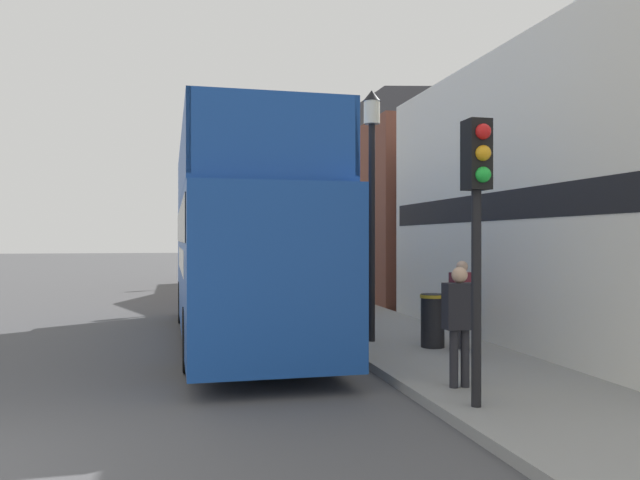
{
  "coord_description": "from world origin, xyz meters",
  "views": [
    {
      "loc": [
        2.36,
        -6.19,
        2.17
      ],
      "look_at": [
        5.16,
        5.84,
        2.15
      ],
      "focal_mm": 35.0,
      "sensor_mm": 36.0,
      "label": 1
    }
  ],
  "objects_px": {
    "traffic_signal": "(477,196)",
    "lamp_post_second": "(287,198)",
    "pedestrian_second": "(462,296)",
    "pedestrian_nearest": "(459,315)",
    "lamp_post_third": "(255,211)",
    "parked_car_ahead_of_bus": "(234,280)",
    "lamp_post_nearest": "(372,169)",
    "tour_bus": "(239,251)",
    "litter_bin": "(433,319)"
  },
  "relations": [
    {
      "from": "pedestrian_nearest",
      "to": "lamp_post_third",
      "type": "distance_m",
      "value": 22.39
    },
    {
      "from": "lamp_post_third",
      "to": "parked_car_ahead_of_bus",
      "type": "bearing_deg",
      "value": -102.13
    },
    {
      "from": "lamp_post_second",
      "to": "litter_bin",
      "type": "bearing_deg",
      "value": -84.52
    },
    {
      "from": "tour_bus",
      "to": "pedestrian_second",
      "type": "relative_size",
      "value": 6.25
    },
    {
      "from": "pedestrian_nearest",
      "to": "lamp_post_nearest",
      "type": "height_order",
      "value": "lamp_post_nearest"
    },
    {
      "from": "traffic_signal",
      "to": "lamp_post_third",
      "type": "bearing_deg",
      "value": 89.42
    },
    {
      "from": "pedestrian_second",
      "to": "lamp_post_third",
      "type": "xyz_separation_m",
      "value": [
        -1.38,
        19.51,
        2.42
      ]
    },
    {
      "from": "pedestrian_nearest",
      "to": "traffic_signal",
      "type": "height_order",
      "value": "traffic_signal"
    },
    {
      "from": "pedestrian_nearest",
      "to": "litter_bin",
      "type": "bearing_deg",
      "value": 73.17
    },
    {
      "from": "lamp_post_second",
      "to": "traffic_signal",
      "type": "bearing_deg",
      "value": -90.77
    },
    {
      "from": "tour_bus",
      "to": "pedestrian_second",
      "type": "bearing_deg",
      "value": -36.92
    },
    {
      "from": "litter_bin",
      "to": "pedestrian_nearest",
      "type": "bearing_deg",
      "value": -106.83
    },
    {
      "from": "pedestrian_second",
      "to": "traffic_signal",
      "type": "bearing_deg",
      "value": -113.43
    },
    {
      "from": "parked_car_ahead_of_bus",
      "to": "lamp_post_third",
      "type": "bearing_deg",
      "value": 75.91
    },
    {
      "from": "lamp_post_nearest",
      "to": "parked_car_ahead_of_bus",
      "type": "bearing_deg",
      "value": 100.23
    },
    {
      "from": "pedestrian_nearest",
      "to": "tour_bus",
      "type": "bearing_deg",
      "value": 113.63
    },
    {
      "from": "pedestrian_nearest",
      "to": "lamp_post_nearest",
      "type": "distance_m",
      "value": 4.62
    },
    {
      "from": "lamp_post_nearest",
      "to": "litter_bin",
      "type": "relative_size",
      "value": 5.0
    },
    {
      "from": "pedestrian_second",
      "to": "lamp_post_nearest",
      "type": "bearing_deg",
      "value": 138.91
    },
    {
      "from": "parked_car_ahead_of_bus",
      "to": "traffic_signal",
      "type": "distance_m",
      "value": 15.12
    },
    {
      "from": "parked_car_ahead_of_bus",
      "to": "pedestrian_second",
      "type": "height_order",
      "value": "pedestrian_second"
    },
    {
      "from": "parked_car_ahead_of_bus",
      "to": "lamp_post_nearest",
      "type": "height_order",
      "value": "lamp_post_nearest"
    },
    {
      "from": "lamp_post_nearest",
      "to": "lamp_post_third",
      "type": "distance_m",
      "value": 18.32
    },
    {
      "from": "pedestrian_nearest",
      "to": "pedestrian_second",
      "type": "bearing_deg",
      "value": 63.4
    },
    {
      "from": "pedestrian_second",
      "to": "lamp_post_second",
      "type": "height_order",
      "value": "lamp_post_second"
    },
    {
      "from": "tour_bus",
      "to": "lamp_post_third",
      "type": "relative_size",
      "value": 2.05
    },
    {
      "from": "parked_car_ahead_of_bus",
      "to": "lamp_post_second",
      "type": "distance_m",
      "value": 3.44
    },
    {
      "from": "pedestrian_nearest",
      "to": "traffic_signal",
      "type": "bearing_deg",
      "value": -103.65
    },
    {
      "from": "parked_car_ahead_of_bus",
      "to": "lamp_post_nearest",
      "type": "bearing_deg",
      "value": -81.74
    },
    {
      "from": "traffic_signal",
      "to": "lamp_post_second",
      "type": "xyz_separation_m",
      "value": [
        0.19,
        14.07,
        0.88
      ]
    },
    {
      "from": "pedestrian_second",
      "to": "traffic_signal",
      "type": "distance_m",
      "value": 4.35
    },
    {
      "from": "parked_car_ahead_of_bus",
      "to": "pedestrian_nearest",
      "type": "distance_m",
      "value": 14.06
    },
    {
      "from": "lamp_post_nearest",
      "to": "pedestrian_nearest",
      "type": "bearing_deg",
      "value": -90.19
    },
    {
      "from": "tour_bus",
      "to": "parked_car_ahead_of_bus",
      "type": "bearing_deg",
      "value": 85.22
    },
    {
      "from": "parked_car_ahead_of_bus",
      "to": "pedestrian_second",
      "type": "distance_m",
      "value": 11.63
    },
    {
      "from": "lamp_post_second",
      "to": "lamp_post_third",
      "type": "distance_m",
      "value": 9.16
    },
    {
      "from": "parked_car_ahead_of_bus",
      "to": "lamp_post_second",
      "type": "xyz_separation_m",
      "value": [
        1.74,
        -0.84,
        2.84
      ]
    },
    {
      "from": "pedestrian_nearest",
      "to": "lamp_post_third",
      "type": "xyz_separation_m",
      "value": [
        -0.0,
        22.26,
        2.4
      ]
    },
    {
      "from": "pedestrian_second",
      "to": "traffic_signal",
      "type": "relative_size",
      "value": 0.47
    },
    {
      "from": "parked_car_ahead_of_bus",
      "to": "lamp_post_nearest",
      "type": "relative_size",
      "value": 0.89
    },
    {
      "from": "pedestrian_second",
      "to": "litter_bin",
      "type": "bearing_deg",
      "value": 147.64
    },
    {
      "from": "traffic_signal",
      "to": "lamp_post_nearest",
      "type": "distance_m",
      "value": 4.99
    },
    {
      "from": "traffic_signal",
      "to": "pedestrian_second",
      "type": "bearing_deg",
      "value": 66.57
    },
    {
      "from": "lamp_post_second",
      "to": "lamp_post_nearest",
      "type": "bearing_deg",
      "value": -89.63
    },
    {
      "from": "litter_bin",
      "to": "lamp_post_second",
      "type": "bearing_deg",
      "value": 95.48
    },
    {
      "from": "lamp_post_second",
      "to": "lamp_post_third",
      "type": "bearing_deg",
      "value": 89.72
    },
    {
      "from": "pedestrian_nearest",
      "to": "lamp_post_second",
      "type": "height_order",
      "value": "lamp_post_second"
    },
    {
      "from": "tour_bus",
      "to": "traffic_signal",
      "type": "height_order",
      "value": "tour_bus"
    },
    {
      "from": "tour_bus",
      "to": "lamp_post_nearest",
      "type": "distance_m",
      "value": 3.38
    },
    {
      "from": "tour_bus",
      "to": "lamp_post_third",
      "type": "bearing_deg",
      "value": 81.34
    }
  ]
}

